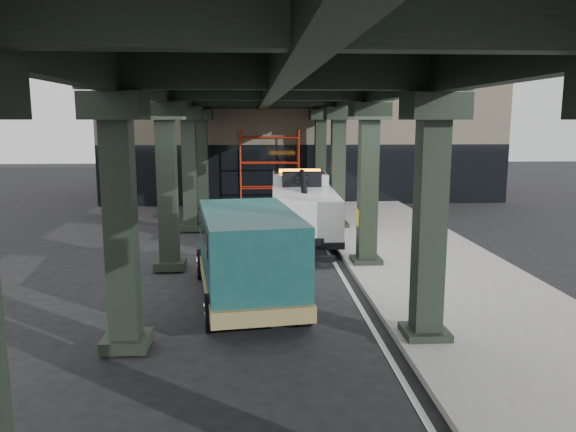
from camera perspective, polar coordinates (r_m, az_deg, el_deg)
name	(u,v)px	position (r m, az deg, el deg)	size (l,w,h in m)	color
ground	(286,287)	(15.39, -0.19, -7.25)	(90.00, 90.00, 0.00)	black
sidewalk	(426,263)	(18.08, 13.85, -4.70)	(5.00, 40.00, 0.15)	gray
lane_stripe	(337,267)	(17.47, 5.01, -5.19)	(0.12, 38.00, 0.01)	silver
viaduct	(268,86)	(16.72, -2.03, 13.04)	(7.40, 32.00, 6.40)	black
building	(299,128)	(34.81, 1.13, 8.93)	(22.00, 10.00, 8.00)	#C6B793
scaffolding	(269,166)	(29.44, -1.92, 5.09)	(3.08, 0.88, 4.00)	#B5230E
tow_truck	(302,204)	(21.65, 1.44, 1.19)	(2.61, 8.07, 2.62)	black
towed_van	(247,253)	(13.87, -4.16, -3.77)	(2.96, 6.02, 2.35)	#113E3F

